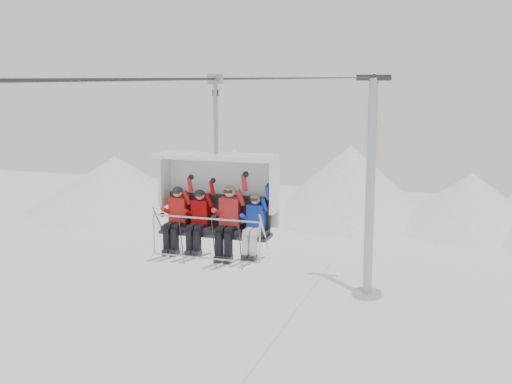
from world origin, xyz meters
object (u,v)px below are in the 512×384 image
(skier_far_left, at_px, (177,216))
(skier_far_right, at_px, (254,224))
(skier_center_left, at_px, (199,219))
(skier_center_right, at_px, (229,218))
(chairlift_carrier, at_px, (219,193))
(lift_tower_right, at_px, (370,204))

(skier_far_left, height_order, skier_far_right, skier_far_left)
(skier_far_left, distance_m, skier_far_right, 1.87)
(skier_center_left, relative_size, skier_center_right, 0.96)
(skier_far_right, bearing_deg, skier_center_right, 177.96)
(skier_far_left, bearing_deg, chairlift_carrier, 19.19)
(skier_far_right, bearing_deg, lift_tower_right, 92.18)
(lift_tower_right, bearing_deg, skier_far_right, -87.82)
(skier_far_left, bearing_deg, skier_far_right, -0.31)
(lift_tower_right, relative_size, skier_center_right, 7.64)
(lift_tower_right, bearing_deg, skier_far_left, -92.09)
(skier_center_left, xyz_separation_m, skier_center_right, (0.72, 0.02, 0.06))
(lift_tower_right, distance_m, skier_far_left, 25.44)
(skier_far_right, bearing_deg, skier_far_left, 179.69)
(chairlift_carrier, distance_m, skier_far_right, 1.16)
(lift_tower_right, height_order, skier_center_left, lift_tower_right)
(lift_tower_right, bearing_deg, chairlift_carrier, -90.00)
(chairlift_carrier, height_order, skier_center_left, chairlift_carrier)
(skier_center_right, height_order, skier_far_right, skier_center_right)
(lift_tower_right, relative_size, chairlift_carrier, 3.38)
(skier_center_left, bearing_deg, skier_far_right, -0.20)
(skier_far_right, bearing_deg, chairlift_carrier, 161.00)
(lift_tower_right, distance_m, skier_far_right, 25.44)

